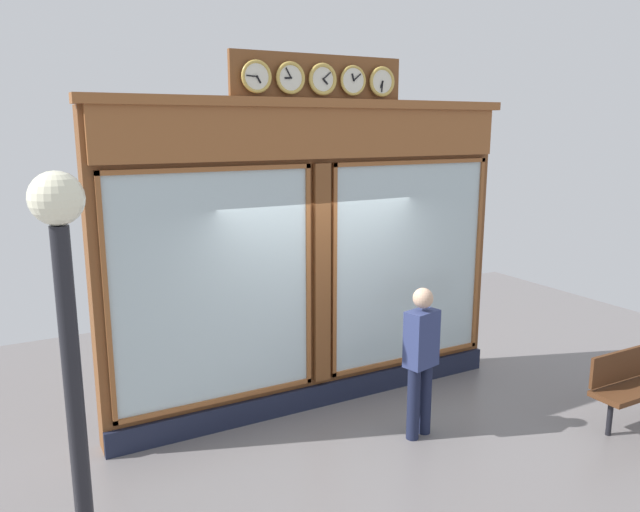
# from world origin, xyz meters

# --- Properties ---
(shop_facade) EXTENTS (5.19, 0.42, 4.13)m
(shop_facade) POSITION_xyz_m (0.00, -0.13, 1.86)
(shop_facade) COLOR brown
(shop_facade) RESTS_ON ground_plane
(pedestrian) EXTENTS (0.40, 0.29, 1.69)m
(pedestrian) POSITION_xyz_m (-0.59, 1.18, 0.93)
(pedestrian) COLOR #191E38
(pedestrian) RESTS_ON ground_plane
(street_lamp) EXTENTS (0.28, 0.28, 3.14)m
(street_lamp) POSITION_xyz_m (3.04, 2.78, 2.11)
(street_lamp) COLOR black
(street_lamp) RESTS_ON ground_plane
(street_bench) EXTENTS (1.40, 0.40, 0.87)m
(street_bench) POSITION_xyz_m (-3.00, 2.13, 0.52)
(street_bench) COLOR #4C2B16
(street_bench) RESTS_ON ground_plane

